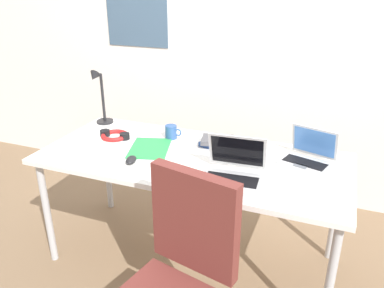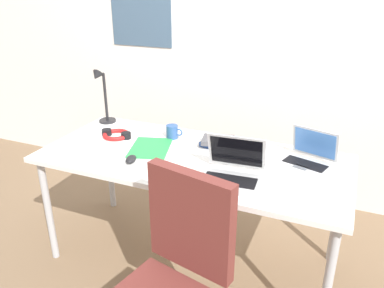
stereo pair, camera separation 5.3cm
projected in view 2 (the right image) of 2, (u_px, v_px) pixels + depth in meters
name	position (u px, v px, depth m)	size (l,w,h in m)	color
ground_plane	(192.00, 257.00, 2.55)	(12.00, 12.00, 0.00)	#7A6047
wall_back	(247.00, 35.00, 2.97)	(6.00, 0.13, 2.60)	silver
desk	(192.00, 165.00, 2.28)	(1.80, 0.80, 0.74)	white
desk_lamp	(102.00, 97.00, 2.70)	(0.12, 0.18, 0.40)	black
laptop_front_left	(232.00, 172.00, 1.98)	(0.33, 0.30, 0.22)	#B7BABC
laptop_near_mouse	(308.00, 158.00, 2.14)	(0.32, 0.29, 0.20)	#B7BABC
computer_mouse	(131.00, 159.00, 2.19)	(0.06, 0.10, 0.03)	black
cell_phone	(259.00, 148.00, 2.35)	(0.06, 0.14, 0.01)	black
headphones	(116.00, 134.00, 2.53)	(0.21, 0.18, 0.04)	red
book_stack	(219.00, 142.00, 2.38)	(0.22, 0.20, 0.06)	navy
paper_folder_near_lamp	(150.00, 148.00, 2.36)	(0.23, 0.31, 0.01)	green
coffee_mug	(172.00, 132.00, 2.50)	(0.11, 0.08, 0.09)	#2D518C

